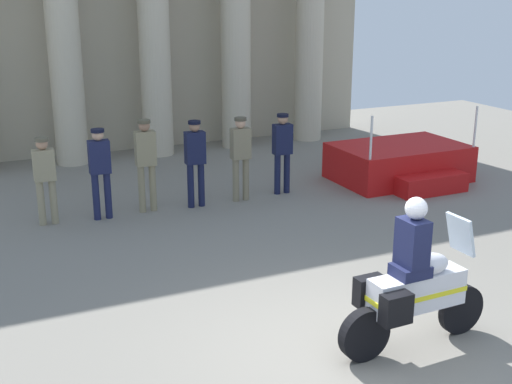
% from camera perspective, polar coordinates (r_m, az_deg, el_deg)
% --- Properties ---
extents(ground_plane, '(28.00, 28.00, 0.00)m').
position_cam_1_polar(ground_plane, '(8.20, 7.35, -13.69)').
color(ground_plane, gray).
extents(colonnade_backdrop, '(12.67, 1.62, 6.71)m').
position_cam_1_polar(colonnade_backdrop, '(17.61, -9.22, 14.83)').
color(colonnade_backdrop, '#B6AB91').
rests_on(colonnade_backdrop, ground_plane).
extents(reviewing_stand, '(2.86, 2.35, 1.70)m').
position_cam_1_polar(reviewing_stand, '(15.32, 12.18, 2.38)').
color(reviewing_stand, '#B71414').
rests_on(reviewing_stand, ground_plane).
extents(officer_in_row_0, '(0.39, 0.24, 1.61)m').
position_cam_1_polar(officer_in_row_0, '(12.61, -17.50, 1.47)').
color(officer_in_row_0, gray).
rests_on(officer_in_row_0, ground_plane).
extents(officer_in_row_1, '(0.39, 0.24, 1.71)m').
position_cam_1_polar(officer_in_row_1, '(12.63, -13.11, 2.13)').
color(officer_in_row_1, '#191E42').
rests_on(officer_in_row_1, ground_plane).
extents(officer_in_row_2, '(0.39, 0.24, 1.79)m').
position_cam_1_polar(officer_in_row_2, '(12.88, -9.34, 2.86)').
color(officer_in_row_2, '#847A5B').
rests_on(officer_in_row_2, ground_plane).
extents(officer_in_row_3, '(0.39, 0.24, 1.72)m').
position_cam_1_polar(officer_in_row_3, '(13.05, -5.18, 3.01)').
color(officer_in_row_3, '#141938').
rests_on(officer_in_row_3, ground_plane).
extents(officer_in_row_4, '(0.39, 0.24, 1.71)m').
position_cam_1_polar(officer_in_row_4, '(13.39, -1.31, 3.41)').
color(officer_in_row_4, '#7A7056').
rests_on(officer_in_row_4, ground_plane).
extents(officer_in_row_5, '(0.39, 0.24, 1.69)m').
position_cam_1_polar(officer_in_row_5, '(13.88, 2.26, 3.83)').
color(officer_in_row_5, '#141938').
rests_on(officer_in_row_5, ground_plane).
extents(motorcycle_with_rider, '(2.09, 0.71, 1.90)m').
position_cam_1_polar(motorcycle_with_rider, '(8.17, 13.14, -7.82)').
color(motorcycle_with_rider, black).
rests_on(motorcycle_with_rider, ground_plane).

